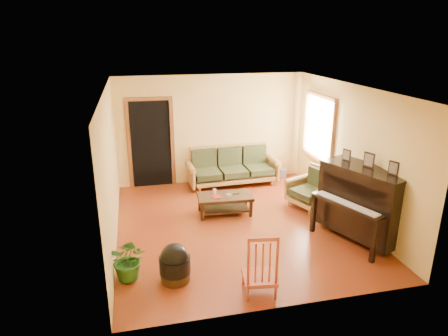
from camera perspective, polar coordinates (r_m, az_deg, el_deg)
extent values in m
plane|color=#61200C|center=(7.77, 1.90, -8.05)|extent=(5.00, 5.00, 0.00)
cube|color=black|center=(9.51, -10.38, 3.36)|extent=(1.08, 0.16, 2.05)
cube|color=white|center=(9.16, 13.44, 5.63)|extent=(0.12, 1.36, 1.46)
cube|color=#9F723A|center=(9.57, 1.27, 0.21)|extent=(2.17, 0.99, 0.92)
cube|color=black|center=(8.14, 0.11, -5.21)|extent=(1.12, 0.65, 0.40)
cube|color=#9F723A|center=(8.52, 12.21, -2.86)|extent=(1.07, 1.09, 0.85)
cube|color=black|center=(7.42, 19.10, -4.84)|extent=(1.39, 1.73, 1.33)
cylinder|color=black|center=(6.12, -7.01, -13.87)|extent=(0.57, 0.57, 0.44)
cube|color=#98331B|center=(5.71, 5.14, -13.23)|extent=(0.51, 0.55, 0.97)
cube|color=gold|center=(10.21, 7.30, 0.24)|extent=(0.43, 0.18, 0.57)
cylinder|color=#33449B|center=(10.26, 8.42, -0.73)|extent=(0.23, 0.23, 0.23)
imported|color=#235618|center=(6.20, -13.42, -12.56)|extent=(0.75, 0.70, 0.67)
imported|color=#9F1B15|center=(7.93, -1.56, -4.23)|extent=(0.19, 0.23, 0.02)
cylinder|color=silver|center=(8.09, -1.36, -3.38)|extent=(0.09, 0.09, 0.11)
cylinder|color=silver|center=(7.98, 0.64, -3.94)|extent=(0.10, 0.10, 0.05)
cube|color=black|center=(8.12, 1.72, -3.70)|extent=(0.15, 0.05, 0.01)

